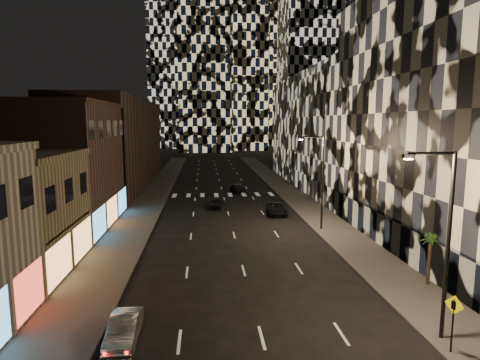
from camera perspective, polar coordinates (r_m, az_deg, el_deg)
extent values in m
cube|color=#47443F|center=(58.50, -12.24, -2.16)|extent=(4.00, 120.00, 0.15)
cube|color=#47443F|center=(59.42, 7.28, -1.88)|extent=(4.00, 120.00, 0.15)
cube|color=#4C4C47|center=(58.28, -10.19, -2.14)|extent=(0.20, 120.00, 0.15)
cube|color=#4C4C47|center=(59.01, 5.28, -1.91)|extent=(0.20, 120.00, 0.15)
cube|color=#483128|center=(43.28, -24.42, 1.61)|extent=(10.00, 15.00, 12.00)
cube|color=#483128|center=(68.70, -17.22, 5.00)|extent=(10.00, 40.00, 14.00)
cube|color=#232326|center=(38.92, 30.85, 7.91)|extent=(16.00, 25.00, 22.00)
cube|color=#383838|center=(36.12, 19.72, -6.59)|extent=(0.60, 25.00, 3.00)
cube|color=#232326|center=(68.03, 14.45, 6.77)|extent=(16.00, 40.00, 18.00)
cube|color=black|center=(152.26, 10.20, 23.18)|extent=(20.00, 20.00, 100.00)
cube|color=black|center=(151.71, -5.11, 22.35)|extent=(18.00, 18.00, 95.00)
cylinder|color=black|center=(21.31, 27.46, -8.49)|extent=(0.20, 0.20, 9.00)
cylinder|color=black|center=(19.97, 25.64, 3.43)|extent=(2.20, 0.14, 0.14)
cube|color=black|center=(19.44, 22.82, 3.13)|extent=(0.50, 0.25, 0.18)
cube|color=#FFEAB2|center=(19.45, 22.80, 2.78)|extent=(0.35, 0.18, 0.06)
cylinder|color=black|center=(39.22, 11.66, -0.42)|extent=(0.20, 0.20, 9.00)
cylinder|color=black|center=(38.51, 10.27, 6.04)|extent=(2.20, 0.14, 0.14)
cube|color=black|center=(38.24, 8.67, 5.88)|extent=(0.50, 0.25, 0.18)
cube|color=#FFEAB2|center=(38.25, 8.66, 5.70)|extent=(0.35, 0.18, 0.06)
imported|color=#A1A1A6|center=(21.13, -16.19, -19.78)|extent=(1.37, 3.83, 1.26)
imported|color=black|center=(49.30, -3.43, -3.26)|extent=(1.91, 3.82, 1.25)
imported|color=black|center=(60.43, -0.33, -1.11)|extent=(2.28, 4.48, 1.25)
imported|color=black|center=(45.95, 5.27, -4.09)|extent=(2.75, 4.96, 1.31)
cylinder|color=black|center=(21.33, 27.98, -17.79)|extent=(0.08, 0.08, 2.54)
cube|color=#E8BE00|center=(20.94, 28.17, -15.41)|extent=(0.41, 0.83, 0.89)
cube|color=black|center=(20.93, 28.10, -15.42)|extent=(0.11, 0.21, 0.41)
cylinder|color=#47331E|center=(28.71, 25.28, -10.56)|extent=(0.21, 0.21, 2.86)
sphere|color=#234819|center=(28.26, 25.47, -7.55)|extent=(0.63, 0.63, 0.63)
cone|color=#234819|center=(28.37, 25.88, -7.61)|extent=(1.26, 0.36, 0.75)
cone|color=#234819|center=(28.49, 25.57, -7.53)|extent=(1.04, 1.07, 0.75)
cone|color=#234819|center=(28.44, 25.19, -7.53)|extent=(0.42, 1.26, 0.75)
cone|color=#234819|center=(28.28, 25.01, -7.61)|extent=(1.19, 0.85, 0.75)
cone|color=#234819|center=(28.11, 25.18, -7.71)|extent=(1.25, 0.67, 0.75)
cone|color=#234819|center=(28.07, 25.57, -7.76)|extent=(0.62, 1.26, 0.75)
cone|color=#234819|center=(28.19, 25.88, -7.71)|extent=(0.89, 1.17, 0.75)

